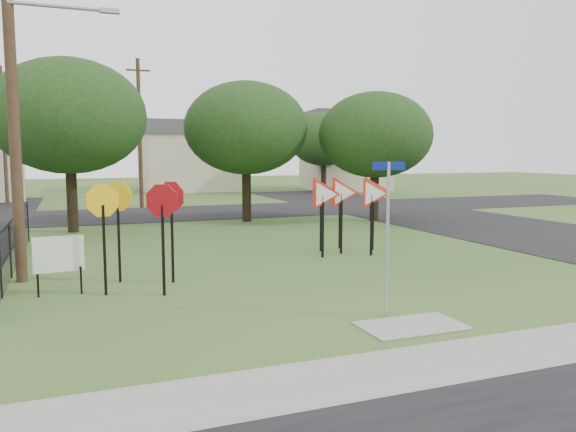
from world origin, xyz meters
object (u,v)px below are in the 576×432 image
object	(u,v)px
stop_sign_cluster	(139,210)
street_name_sign	(388,229)
info_board	(59,256)
yield_sign_cluster	(345,196)

from	to	relation	value
stop_sign_cluster	street_name_sign	bearing A→B (deg)	-44.09
stop_sign_cluster	info_board	distance (m)	2.11
street_name_sign	info_board	xyz separation A→B (m)	(-6.25, 4.22, -0.86)
stop_sign_cluster	info_board	xyz separation A→B (m)	(-1.85, -0.04, -1.00)
yield_sign_cluster	stop_sign_cluster	bearing A→B (deg)	-158.72
street_name_sign	info_board	world-z (taller)	street_name_sign
street_name_sign	stop_sign_cluster	xyz separation A→B (m)	(-4.40, 4.26, 0.14)
yield_sign_cluster	info_board	xyz separation A→B (m)	(-8.85, -2.77, -0.97)
stop_sign_cluster	yield_sign_cluster	bearing A→B (deg)	21.28
stop_sign_cluster	info_board	bearing A→B (deg)	-178.76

